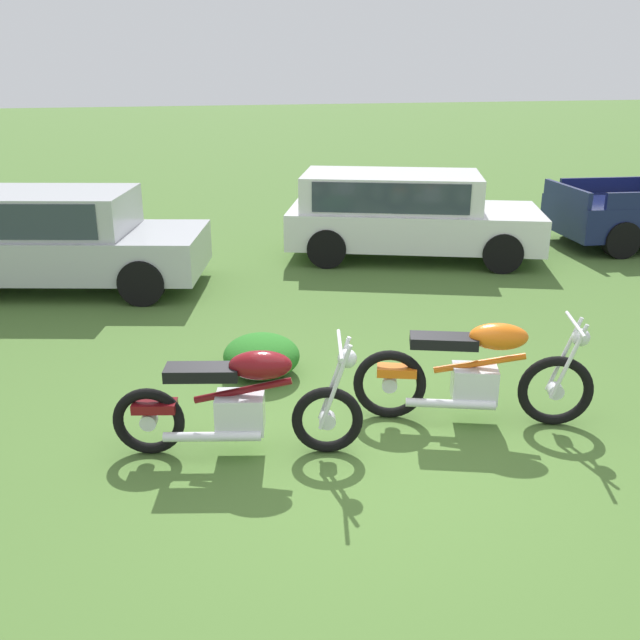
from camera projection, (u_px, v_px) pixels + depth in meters
ground_plane at (358, 448)px, 6.07m from camera, size 120.00×120.00×0.00m
motorcycle_maroon at (241, 402)px, 5.84m from camera, size 2.05×0.85×1.02m
motorcycle_orange at (476, 373)px, 6.38m from camera, size 2.05×1.04×1.02m
car_silver at (45, 232)px, 10.26m from camera, size 4.49×2.86×1.43m
car_white at (402, 209)px, 11.99m from camera, size 4.59×3.29×1.43m
shrub_low at (262, 356)px, 7.47m from camera, size 0.81×0.87×0.43m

